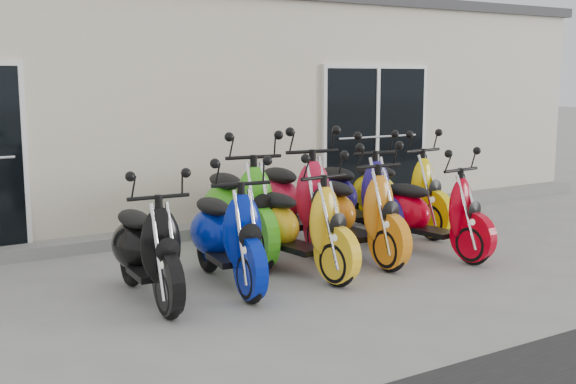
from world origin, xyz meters
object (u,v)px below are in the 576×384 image
Objects in this scene: scooter_front_black at (146,233)px; scooter_front_blue at (226,220)px; scooter_back_red at (295,187)px; scooter_back_yellow at (397,180)px; scooter_front_orange_b at (354,200)px; scooter_back_blue at (355,184)px; scooter_back_green at (239,193)px; scooter_front_red at (432,200)px; scooter_front_orange_a at (298,212)px.

scooter_front_black is 0.87m from scooter_front_blue.
scooter_back_yellow is (1.72, 0.08, -0.06)m from scooter_back_red.
scooter_front_orange_b is 0.97× the size of scooter_back_blue.
scooter_back_green is 2.49m from scooter_back_yellow.
scooter_back_green reaches higher than scooter_back_yellow.
scooter_front_red is at bearing -18.42° from scooter_front_orange_b.
scooter_back_yellow reaches higher than scooter_front_black.
scooter_back_green is (0.70, 1.04, 0.08)m from scooter_front_blue.
scooter_front_orange_b is at bearing -63.49° from scooter_back_red.
scooter_back_red is at bearing 41.45° from scooter_front_blue.
scooter_front_orange_b is 0.88m from scooter_back_red.
scooter_back_green is at bearing -175.08° from scooter_back_blue.
scooter_back_blue is at bearing 27.57° from scooter_front_orange_a.
scooter_back_green reaches higher than scooter_front_orange_a.
scooter_back_blue is 1.01× the size of scooter_back_yellow.
scooter_front_blue is 0.96× the size of scooter_back_yellow.
scooter_front_orange_b is 0.98m from scooter_front_red.
scooter_back_yellow is (4.06, 1.13, 0.06)m from scooter_front_black.
scooter_front_red is 1.67m from scooter_back_red.
scooter_front_black is at bearing -169.71° from scooter_back_yellow.
scooter_front_black is 3.55m from scooter_front_red.
scooter_front_black is 2.64m from scooter_front_orange_b.
scooter_front_orange_a is 1.83m from scooter_front_red.
scooter_front_orange_a is at bearing 7.28° from scooter_front_blue.
scooter_front_orange_a is 0.89× the size of scooter_back_green.
scooter_back_yellow is (2.49, 0.06, -0.04)m from scooter_back_green.
scooter_front_red is 0.85× the size of scooter_back_red.
scooter_front_orange_a is 0.96× the size of scooter_front_orange_b.
scooter_back_blue reaches higher than scooter_front_orange_b.
scooter_front_orange_a is 2.57m from scooter_back_yellow.
scooter_back_green is 1.75m from scooter_back_blue.
scooter_front_blue is 1.01× the size of scooter_front_orange_a.
scooter_front_blue reaches higher than scooter_front_black.
scooter_front_blue is 2.68m from scooter_back_blue.
scooter_front_black is 0.85× the size of scooter_back_red.
scooter_back_red is (-1.22, 1.14, 0.12)m from scooter_front_red.
scooter_front_black is at bearing -157.96° from scooter_back_blue.
scooter_front_blue is at bearing -166.35° from scooter_back_yellow.
scooter_front_black is 0.99× the size of scooter_front_red.
scooter_back_red is (2.34, 1.05, 0.12)m from scooter_front_black.
scooter_back_red is (0.61, 1.01, 0.09)m from scooter_front_orange_a.
scooter_front_blue is 0.94× the size of scooter_back_blue.
scooter_back_green reaches higher than scooter_back_blue.
scooter_back_red reaches higher than scooter_front_orange_a.
scooter_front_orange_a is 0.94× the size of scooter_back_blue.
scooter_front_orange_b is (0.90, 0.19, 0.02)m from scooter_front_orange_a.
scooter_front_red is (0.93, -0.32, -0.05)m from scooter_front_orange_b.
scooter_front_orange_a is 0.92m from scooter_front_orange_b.
scooter_front_orange_b is 0.91× the size of scooter_back_red.
scooter_back_yellow reaches higher than scooter_front_red.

